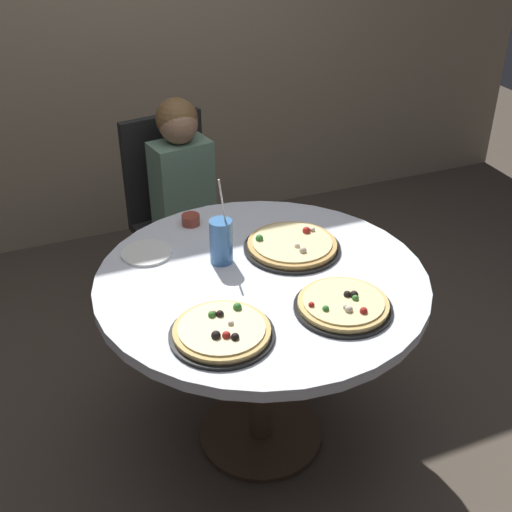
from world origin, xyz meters
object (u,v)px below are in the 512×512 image
dining_table (262,302)px  soda_cup (221,241)px  pizza_cheese (292,245)px  pizza_pepperoni (343,305)px  plate_small (147,253)px  chair_wooden (175,206)px  pizza_veggie (222,332)px  diner_child (192,230)px  sauce_bowl (191,220)px

dining_table → soda_cup: soda_cup is taller
dining_table → pizza_cheese: bearing=35.2°
pizza_pepperoni → plate_small: size_ratio=1.72×
chair_wooden → pizza_veggie: 1.33m
diner_child → sauce_bowl: diner_child is taller
pizza_cheese → sauce_bowl: 0.42m
pizza_pepperoni → plate_small: bearing=130.8°
dining_table → soda_cup: (-0.09, 0.14, 0.19)m
diner_child → plate_small: 0.71m
soda_cup → sauce_bowl: 0.31m
pizza_cheese → plate_small: pizza_cheese is taller
sauce_bowl → plate_small: size_ratio=0.39×
chair_wooden → sauce_bowl: (-0.10, -0.60, 0.24)m
chair_wooden → plate_small: bearing=-112.4°
soda_cup → sauce_bowl: (-0.02, 0.30, -0.06)m
dining_table → sauce_bowl: sauce_bowl is taller
pizza_cheese → soda_cup: bearing=175.6°
diner_child → pizza_pepperoni: size_ratio=3.49×
pizza_veggie → soda_cup: 0.42m
pizza_cheese → sauce_bowl: size_ratio=4.99×
pizza_pepperoni → plate_small: 0.74m
pizza_veggie → plate_small: bearing=99.2°
diner_child → soda_cup: 0.80m
pizza_pepperoni → chair_wooden: bearing=97.6°
diner_child → pizza_cheese: (0.16, -0.73, 0.28)m
pizza_veggie → pizza_pepperoni: 0.40m
diner_child → sauce_bowl: size_ratio=15.46×
chair_wooden → pizza_cheese: size_ratio=2.72×
sauce_bowl → chair_wooden: bearing=80.9°
pizza_pepperoni → sauce_bowl: size_ratio=4.42×
diner_child → pizza_veggie: 1.17m
diner_child → pizza_pepperoni: (0.15, -1.13, 0.28)m
soda_cup → diner_child: bearing=81.7°
chair_wooden → pizza_pepperoni: size_ratio=3.07×
diner_child → soda_cup: (-0.10, -0.71, 0.35)m
pizza_pepperoni → soda_cup: bearing=121.4°
pizza_pepperoni → sauce_bowl: 0.76m
chair_wooden → pizza_veggie: size_ratio=3.02×
pizza_pepperoni → sauce_bowl: (-0.27, 0.71, 0.00)m
chair_wooden → diner_child: 0.19m
sauce_bowl → dining_table: bearing=-75.9°
pizza_pepperoni → soda_cup: (-0.25, 0.41, 0.06)m
chair_wooden → soda_cup: soda_cup is taller
pizza_veggie → pizza_cheese: same height
diner_child → pizza_cheese: size_ratio=3.10×
pizza_veggie → pizza_pepperoni: size_ratio=1.02×
chair_wooden → plate_small: size_ratio=5.28×
pizza_veggie → plate_small: (-0.09, 0.54, -0.01)m
chair_wooden → diner_child: diner_child is taller
sauce_bowl → diner_child: bearing=73.7°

